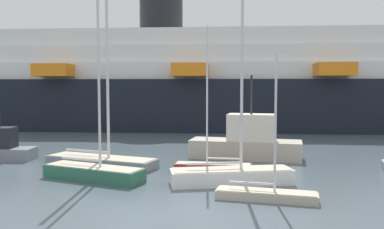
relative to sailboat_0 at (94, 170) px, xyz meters
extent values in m
plane|color=#4C5B66|center=(4.82, -5.87, -0.54)|extent=(600.00, 600.00, 0.00)
cube|color=#2D6B51|center=(-0.01, 0.00, -0.17)|extent=(6.07, 3.41, 0.73)
cube|color=beige|center=(-0.01, 0.00, 0.21)|extent=(5.81, 3.22, 0.04)
cylinder|color=silver|center=(0.44, -0.15, 5.26)|extent=(0.14, 0.14, 10.14)
cylinder|color=silver|center=(-0.82, 0.29, 0.54)|extent=(2.54, 0.99, 0.11)
cube|color=maroon|center=(6.52, 2.33, -0.27)|extent=(4.64, 1.29, 0.54)
cube|color=beige|center=(6.52, 2.33, 0.02)|extent=(4.45, 1.20, 0.04)
cylinder|color=silver|center=(6.16, 2.35, 4.09)|extent=(0.11, 0.11, 8.17)
cylinder|color=silver|center=(7.19, 2.29, 0.35)|extent=(2.06, 0.21, 0.09)
cube|color=#BCB29E|center=(9.12, -3.12, -0.34)|extent=(4.68, 1.83, 0.40)
cube|color=beige|center=(9.12, -3.12, -0.12)|extent=(4.49, 1.72, 0.04)
cylinder|color=silver|center=(9.48, -3.18, 2.97)|extent=(0.11, 0.11, 6.23)
cylinder|color=silver|center=(8.47, -3.01, 0.21)|extent=(2.04, 0.43, 0.09)
cube|color=white|center=(7.59, -0.24, -0.15)|extent=(6.65, 3.02, 0.78)
cube|color=beige|center=(7.59, -0.24, 0.26)|extent=(6.37, 2.84, 0.04)
cylinder|color=silver|center=(8.09, -0.12, 6.02)|extent=(0.15, 0.15, 11.58)
cylinder|color=silver|center=(6.68, -0.45, 0.59)|extent=(2.86, 0.76, 0.12)
cube|color=gray|center=(-0.74, 3.59, -0.24)|extent=(7.70, 4.03, 0.61)
cube|color=beige|center=(-0.74, 3.59, 0.08)|extent=(7.37, 3.79, 0.04)
cylinder|color=silver|center=(-0.17, 3.41, 6.40)|extent=(0.18, 0.18, 12.66)
cylinder|color=silver|center=(-1.78, 3.91, 0.41)|extent=(3.26, 1.14, 0.14)
cube|color=#BCB29E|center=(8.68, 7.52, 0.11)|extent=(8.20, 3.66, 1.31)
cube|color=silver|center=(9.07, 7.46, 1.71)|extent=(3.56, 2.36, 1.89)
cylinder|color=#262626|center=(9.07, 7.46, 4.04)|extent=(0.16, 0.16, 2.77)
cube|color=#1E2328|center=(-8.55, 5.32, 1.04)|extent=(2.02, 1.45, 1.46)
cube|color=black|center=(18.58, 30.25, 2.47)|extent=(109.63, 16.90, 6.02)
cube|color=white|center=(18.58, 30.25, 6.46)|extent=(100.85, 14.94, 1.97)
cube|color=white|center=(18.58, 30.25, 8.43)|extent=(94.80, 14.04, 1.97)
cube|color=white|center=(18.58, 30.25, 10.40)|extent=(88.75, 13.14, 1.97)
cube|color=orange|center=(-11.93, 21.84, 6.46)|extent=(3.98, 3.12, 1.38)
cube|color=orange|center=(3.38, 22.06, 6.46)|extent=(3.98, 3.12, 1.38)
cube|color=orange|center=(18.70, 22.28, 6.46)|extent=(3.98, 3.12, 1.38)
cylinder|color=black|center=(-1.11, 29.96, 14.12)|extent=(5.51, 5.51, 5.47)
camera|label=1|loc=(7.28, -20.97, 4.59)|focal=36.94mm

